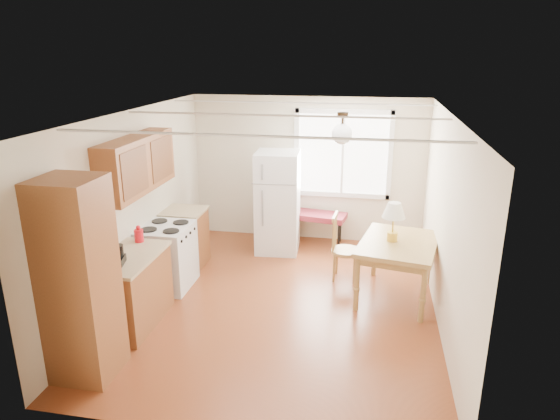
% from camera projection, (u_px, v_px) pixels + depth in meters
% --- Properties ---
extents(room_shell, '(4.60, 5.60, 2.62)m').
position_uv_depth(room_shell, '(281.00, 214.00, 6.31)').
color(room_shell, '#5A2612').
rests_on(room_shell, ground).
extents(kitchen_run, '(0.65, 3.40, 2.20)m').
position_uv_depth(kitchen_run, '(135.00, 253.00, 6.14)').
color(kitchen_run, brown).
rests_on(kitchen_run, ground).
extents(window_unit, '(1.64, 0.05, 1.51)m').
position_uv_depth(window_unit, '(343.00, 154.00, 8.43)').
color(window_unit, white).
rests_on(window_unit, room_shell).
extents(pendant_light, '(0.26, 0.26, 0.40)m').
position_uv_depth(pendant_light, '(342.00, 133.00, 6.26)').
color(pendant_light, '#322316').
rests_on(pendant_light, room_shell).
extents(refrigerator, '(0.73, 0.74, 1.68)m').
position_uv_depth(refrigerator, '(278.00, 202.00, 8.20)').
color(refrigerator, silver).
rests_on(refrigerator, ground).
extents(bench, '(1.27, 0.64, 0.56)m').
position_uv_depth(bench, '(310.00, 216.00, 8.60)').
color(bench, maroon).
rests_on(bench, ground).
extents(dining_table, '(1.19, 1.45, 0.80)m').
position_uv_depth(dining_table, '(398.00, 249.00, 6.65)').
color(dining_table, olive).
rests_on(dining_table, ground).
extents(chair, '(0.43, 0.43, 0.98)m').
position_uv_depth(chair, '(340.00, 243.00, 7.23)').
color(chair, olive).
rests_on(chair, ground).
extents(table_lamp, '(0.31, 0.31, 0.53)m').
position_uv_depth(table_lamp, '(394.00, 213.00, 6.53)').
color(table_lamp, gold).
rests_on(table_lamp, dining_table).
extents(coffee_maker, '(0.23, 0.28, 0.38)m').
position_uv_depth(coffee_maker, '(114.00, 254.00, 5.63)').
color(coffee_maker, black).
rests_on(coffee_maker, kitchen_run).
extents(kettle, '(0.11, 0.11, 0.22)m').
position_uv_depth(kettle, '(139.00, 235.00, 6.32)').
color(kettle, red).
rests_on(kettle, kitchen_run).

